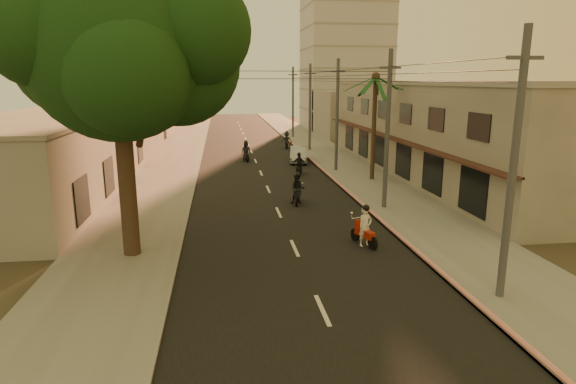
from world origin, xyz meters
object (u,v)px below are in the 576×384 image
Objects in this scene: scooter_red at (365,227)px; scooter_mid_a at (298,190)px; palm_tree at (376,83)px; parked_car at (299,155)px; scooter_far_a at (246,152)px; scooter_mid_b at (299,164)px; scooter_far_b at (287,140)px; broadleaf_tree at (128,50)px.

scooter_red is 0.99× the size of scooter_mid_a.
parked_car is (-4.12, 8.87, -6.44)m from palm_tree.
scooter_red is at bearing -82.28° from parked_car.
palm_tree is 1.83× the size of parked_car.
scooter_far_a reaches higher than parked_car.
scooter_mid_a reaches higher than parked_car.
scooter_mid_b reaches higher than parked_car.
palm_tree reaches higher than parked_car.
scooter_far_a is 1.02× the size of scooter_far_b.
scooter_mid_b is 8.01m from scooter_far_a.
scooter_far_b is (10.64, 31.88, -7.59)m from broadleaf_tree.
broadleaf_tree is 20.18m from palm_tree.
parked_car is at bearing -19.05° from scooter_far_a.
scooter_mid_b is 0.40× the size of parked_car.
broadleaf_tree is at bearing -105.35° from parked_car.
parked_car is (4.74, -1.16, -0.17)m from scooter_far_a.
scooter_red is at bearing -108.85° from palm_tree.
scooter_far_a is 9.37m from scooter_far_b.
scooter_far_a is (-3.81, 7.05, 0.06)m from scooter_mid_b.
scooter_red is (9.81, -0.22, -7.61)m from broadleaf_tree.
palm_tree is at bearing 57.41° from scooter_mid_a.
scooter_mid_b is (-5.05, 2.99, -6.33)m from palm_tree.
broadleaf_tree is at bearing -98.39° from scooter_mid_b.
scooter_far_a reaches higher than scooter_far_b.
scooter_mid_a is at bearing 83.99° from scooter_red.
scooter_far_a is (-8.86, 10.03, -6.28)m from palm_tree.
parked_car is at bearing 65.22° from broadleaf_tree.
palm_tree is 11.71m from parked_car.
scooter_far_b reaches higher than scooter_mid_b.
scooter_red is 1.00× the size of scooter_far_b.
scooter_mid_b is at bearing 60.42° from broadleaf_tree.
palm_tree is at bearing -55.67° from parked_car.
broadleaf_tree is 6.76× the size of scooter_mid_b.
scooter_red is at bearing -79.76° from scooter_far_b.
scooter_mid_a reaches higher than scooter_red.
scooter_mid_a is 0.99× the size of scooter_far_a.
scooter_mid_b is at bearing 94.64° from scooter_mid_a.
scooter_red is (-4.81, -14.08, -6.29)m from palm_tree.
palm_tree is at bearing 52.23° from scooter_red.
broadleaf_tree is 13.43m from scooter_mid_a.
palm_tree reaches higher than scooter_red.
scooter_mid_b is 0.92× the size of scooter_far_b.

